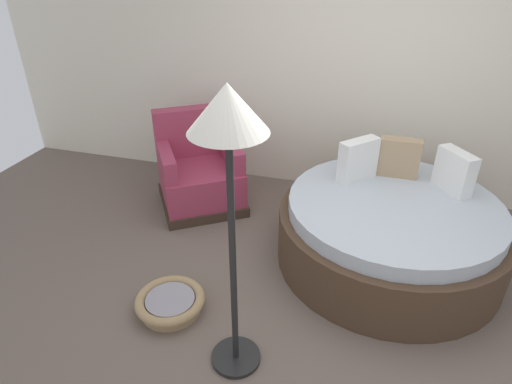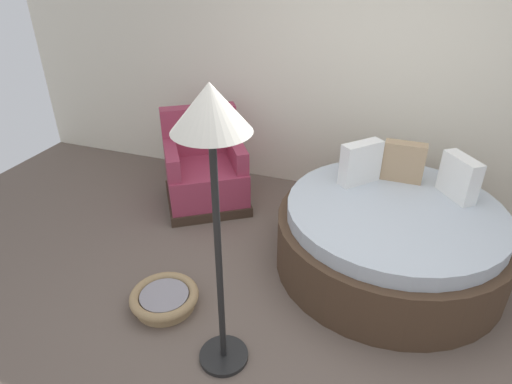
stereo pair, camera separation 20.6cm
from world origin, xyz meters
The scene contains 6 objects.
ground_plane centered at (0.00, 0.00, -0.01)m, with size 8.00×8.00×0.02m, color #66564C.
back_wall centered at (0.00, 2.01, 1.51)m, with size 8.00×0.12×3.02m, color silver.
round_daybed centered at (0.44, 0.77, 0.29)m, with size 1.83×1.83×0.94m.
red_armchair centered at (-1.45, 1.22, 0.33)m, with size 1.11×1.11×0.94m.
pet_basket centered at (-1.07, -0.29, 0.07)m, with size 0.51×0.51×0.13m.
floor_lamp centered at (-0.47, -0.57, 1.53)m, with size 0.40×0.40×1.82m.
Camera 2 is at (0.38, -2.32, 2.35)m, focal length 30.47 mm.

